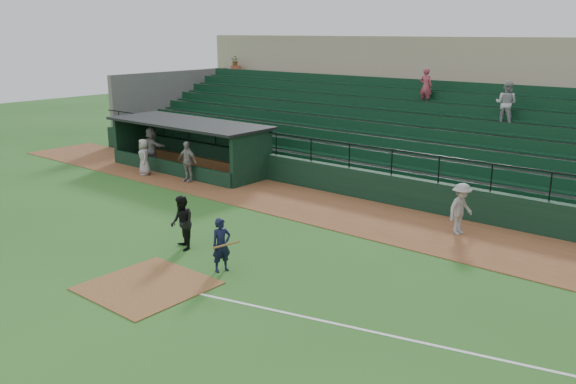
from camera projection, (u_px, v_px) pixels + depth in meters
The scene contains 12 objects.
ground at pixel (176, 275), 16.92m from camera, with size 90.00×90.00×0.00m, color #275E1E.
warning_track at pixel (338, 211), 22.87m from camera, with size 40.00×4.00×0.03m, color brown.
home_plate_dirt at pixel (147, 286), 16.18m from camera, with size 3.00×3.00×0.03m, color brown.
foul_line at pixel (461, 351), 12.89m from camera, with size 18.00×0.09×0.01m, color white.
stadium_structure at pixel (440, 126), 28.56m from camera, with size 38.00×13.08×6.40m.
dugout at pixel (196, 142), 29.68m from camera, with size 8.90×3.20×2.42m.
batter_at_plate at pixel (221, 245), 17.01m from camera, with size 1.07×0.70×1.59m.
umpire at pixel (182, 223), 18.72m from camera, with size 0.84×0.66×1.74m, color black.
runner at pixel (461, 209), 20.06m from camera, with size 1.14×0.66×1.77m, color #A09A96.
dugout_player_a at pixel (187, 161), 27.11m from camera, with size 1.09×0.45×1.86m, color gray.
dugout_player_b at pixel (144, 157), 28.38m from camera, with size 0.84×0.55×1.73m, color #A39F99.
dugout_player_c at pixel (152, 146), 30.47m from camera, with size 1.80×0.57×1.94m, color #A8A29D.
Camera 1 is at (12.47, -10.08, 6.70)m, focal length 37.23 mm.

